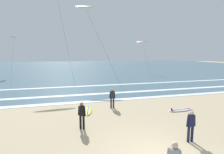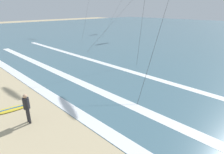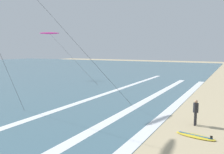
% 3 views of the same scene
% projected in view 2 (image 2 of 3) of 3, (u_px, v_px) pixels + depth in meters
% --- Properties ---
extents(wave_foam_shoreline, '(40.47, 0.76, 0.01)m').
position_uv_depth(wave_foam_shoreline, '(71.00, 109.00, 10.85)').
color(wave_foam_shoreline, white).
rests_on(wave_foam_shoreline, ocean_surface).
extents(wave_foam_mid_break, '(41.58, 0.74, 0.01)m').
position_uv_depth(wave_foam_mid_break, '(104.00, 93.00, 12.87)').
color(wave_foam_mid_break, white).
rests_on(wave_foam_mid_break, ocean_surface).
extents(wave_foam_outer_break, '(47.92, 0.66, 0.01)m').
position_uv_depth(wave_foam_outer_break, '(154.00, 79.00, 15.52)').
color(wave_foam_outer_break, white).
rests_on(wave_foam_outer_break, ocean_surface).
extents(surfer_left_far, '(0.51, 0.32, 1.60)m').
position_uv_depth(surfer_left_far, '(27.00, 106.00, 9.30)').
color(surfer_left_far, '#232328').
rests_on(surfer_left_far, ground).
extents(surfboard_left_pile, '(0.94, 2.17, 0.25)m').
position_uv_depth(surfboard_left_pile, '(10.00, 110.00, 10.74)').
color(surfboard_left_pile, yellow).
rests_on(surfboard_left_pile, ground).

